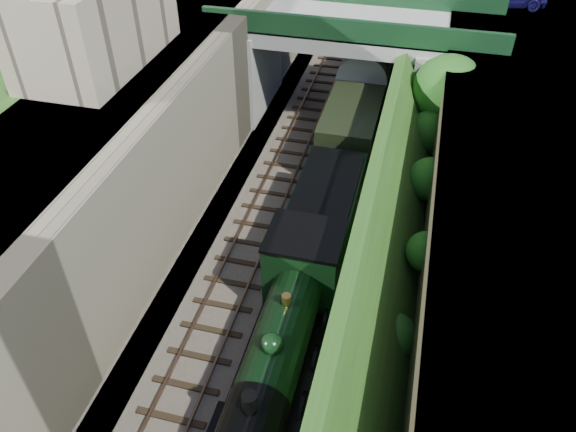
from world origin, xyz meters
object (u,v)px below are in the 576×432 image
Objects in this scene: tree at (450,92)px; tender at (326,212)px; road_bridge at (363,57)px; locomotive at (285,334)px.

tree is 1.10× the size of tender.
tender is (0.26, -11.49, -2.46)m from road_bridge.
road_bridge is at bearing 90.78° from locomotive.
road_bridge reaches higher than tender.
road_bridge reaches higher than locomotive.
tree is 9.06m from tender.
road_bridge is 2.42× the size of tree.
tree reaches higher than tender.
tree is 0.65× the size of locomotive.
road_bridge is at bearing 138.73° from tree.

